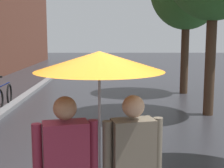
% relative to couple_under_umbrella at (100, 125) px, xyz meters
% --- Properties ---
extents(kerb_strip, '(0.30, 36.00, 0.12)m').
position_rel_couple_under_umbrella_xyz_m(kerb_strip, '(-2.97, 9.86, -1.36)').
color(kerb_strip, slate).
rests_on(kerb_strip, ground).
extents(couple_under_umbrella, '(1.19, 1.17, 2.09)m').
position_rel_couple_under_umbrella_xyz_m(couple_under_umbrella, '(0.00, 0.00, 0.00)').
color(couple_under_umbrella, '#2D2D33').
rests_on(couple_under_umbrella, ground).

